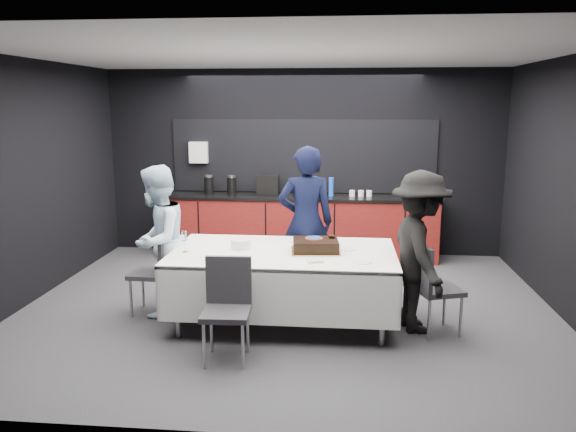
{
  "coord_description": "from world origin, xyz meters",
  "views": [
    {
      "loc": [
        0.59,
        -6.03,
        2.29
      ],
      "look_at": [
        0.0,
        0.1,
        1.05
      ],
      "focal_mm": 35.0,
      "sensor_mm": 36.0,
      "label": 1
    }
  ],
  "objects_px": {
    "cake_assembly": "(316,245)",
    "champagne_flute": "(184,237)",
    "person_left": "(158,241)",
    "chair_left": "(157,266)",
    "chair_near": "(227,301)",
    "person_right": "(420,252)",
    "plate_stack": "(241,244)",
    "chair_right": "(431,282)",
    "party_table": "(283,264)",
    "person_center": "(306,222)"
  },
  "relations": [
    {
      "from": "cake_assembly",
      "to": "champagne_flute",
      "type": "xyz_separation_m",
      "value": [
        -1.34,
        -0.16,
        0.1
      ]
    },
    {
      "from": "champagne_flute",
      "to": "person_left",
      "type": "distance_m",
      "value": 0.49
    },
    {
      "from": "cake_assembly",
      "to": "champagne_flute",
      "type": "distance_m",
      "value": 1.36
    },
    {
      "from": "chair_left",
      "to": "chair_near",
      "type": "xyz_separation_m",
      "value": [
        0.98,
        -1.01,
        0.0
      ]
    },
    {
      "from": "chair_near",
      "to": "person_right",
      "type": "xyz_separation_m",
      "value": [
        1.8,
        0.82,
        0.29
      ]
    },
    {
      "from": "plate_stack",
      "to": "cake_assembly",
      "type": "bearing_deg",
      "value": -2.58
    },
    {
      "from": "chair_right",
      "to": "chair_near",
      "type": "bearing_deg",
      "value": -159.05
    },
    {
      "from": "party_table",
      "to": "person_right",
      "type": "distance_m",
      "value": 1.4
    },
    {
      "from": "chair_left",
      "to": "person_right",
      "type": "bearing_deg",
      "value": -3.89
    },
    {
      "from": "person_center",
      "to": "person_right",
      "type": "height_order",
      "value": "person_center"
    },
    {
      "from": "person_right",
      "to": "cake_assembly",
      "type": "bearing_deg",
      "value": 75.44
    },
    {
      "from": "person_left",
      "to": "cake_assembly",
      "type": "bearing_deg",
      "value": 93.0
    },
    {
      "from": "party_table",
      "to": "plate_stack",
      "type": "bearing_deg",
      "value": 173.72
    },
    {
      "from": "chair_near",
      "to": "party_table",
      "type": "bearing_deg",
      "value": 64.8
    },
    {
      "from": "chair_left",
      "to": "chair_right",
      "type": "relative_size",
      "value": 1.0
    },
    {
      "from": "plate_stack",
      "to": "person_right",
      "type": "bearing_deg",
      "value": -3.65
    },
    {
      "from": "plate_stack",
      "to": "chair_left",
      "type": "distance_m",
      "value": 0.99
    },
    {
      "from": "plate_stack",
      "to": "person_left",
      "type": "height_order",
      "value": "person_left"
    },
    {
      "from": "plate_stack",
      "to": "chair_near",
      "type": "relative_size",
      "value": 0.23
    },
    {
      "from": "party_table",
      "to": "person_center",
      "type": "bearing_deg",
      "value": 78.25
    },
    {
      "from": "cake_assembly",
      "to": "person_center",
      "type": "distance_m",
      "value": 0.86
    },
    {
      "from": "plate_stack",
      "to": "person_left",
      "type": "distance_m",
      "value": 0.94
    },
    {
      "from": "cake_assembly",
      "to": "chair_near",
      "type": "height_order",
      "value": "cake_assembly"
    },
    {
      "from": "plate_stack",
      "to": "person_center",
      "type": "bearing_deg",
      "value": 51.75
    },
    {
      "from": "party_table",
      "to": "chair_right",
      "type": "bearing_deg",
      "value": -5.89
    },
    {
      "from": "cake_assembly",
      "to": "chair_near",
      "type": "bearing_deg",
      "value": -129.8
    },
    {
      "from": "plate_stack",
      "to": "chair_left",
      "type": "relative_size",
      "value": 0.23
    },
    {
      "from": "person_right",
      "to": "person_center",
      "type": "bearing_deg",
      "value": 42.5
    },
    {
      "from": "party_table",
      "to": "plate_stack",
      "type": "relative_size",
      "value": 10.99
    },
    {
      "from": "plate_stack",
      "to": "champagne_flute",
      "type": "bearing_deg",
      "value": -160.42
    },
    {
      "from": "chair_near",
      "to": "person_center",
      "type": "height_order",
      "value": "person_center"
    },
    {
      "from": "person_left",
      "to": "chair_left",
      "type": "bearing_deg",
      "value": -28.77
    },
    {
      "from": "chair_right",
      "to": "person_right",
      "type": "bearing_deg",
      "value": 142.84
    },
    {
      "from": "cake_assembly",
      "to": "champagne_flute",
      "type": "bearing_deg",
      "value": -173.18
    },
    {
      "from": "party_table",
      "to": "chair_left",
      "type": "relative_size",
      "value": 2.51
    },
    {
      "from": "chair_left",
      "to": "person_right",
      "type": "distance_m",
      "value": 2.81
    },
    {
      "from": "chair_right",
      "to": "person_right",
      "type": "height_order",
      "value": "person_right"
    },
    {
      "from": "party_table",
      "to": "person_right",
      "type": "bearing_deg",
      "value": -2.78
    },
    {
      "from": "champagne_flute",
      "to": "person_center",
      "type": "relative_size",
      "value": 0.12
    },
    {
      "from": "chair_near",
      "to": "cake_assembly",
      "type": "bearing_deg",
      "value": 50.2
    },
    {
      "from": "cake_assembly",
      "to": "chair_left",
      "type": "xyz_separation_m",
      "value": [
        -1.74,
        0.11,
        -0.31
      ]
    },
    {
      "from": "chair_right",
      "to": "chair_near",
      "type": "height_order",
      "value": "same"
    },
    {
      "from": "plate_stack",
      "to": "chair_left",
      "type": "bearing_deg",
      "value": 175.63
    },
    {
      "from": "plate_stack",
      "to": "chair_left",
      "type": "xyz_separation_m",
      "value": [
        -0.94,
        0.07,
        -0.3
      ]
    },
    {
      "from": "plate_stack",
      "to": "chair_near",
      "type": "xyz_separation_m",
      "value": [
        0.04,
        -0.94,
        -0.3
      ]
    },
    {
      "from": "person_left",
      "to": "person_right",
      "type": "xyz_separation_m",
      "value": [
        2.78,
        -0.2,
        0.0
      ]
    },
    {
      "from": "champagne_flute",
      "to": "person_right",
      "type": "height_order",
      "value": "person_right"
    },
    {
      "from": "party_table",
      "to": "chair_near",
      "type": "distance_m",
      "value": 0.99
    },
    {
      "from": "party_table",
      "to": "chair_near",
      "type": "xyz_separation_m",
      "value": [
        -0.42,
        -0.89,
        -0.11
      ]
    },
    {
      "from": "cake_assembly",
      "to": "person_left",
      "type": "xyz_separation_m",
      "value": [
        -1.73,
        0.12,
        -0.02
      ]
    }
  ]
}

